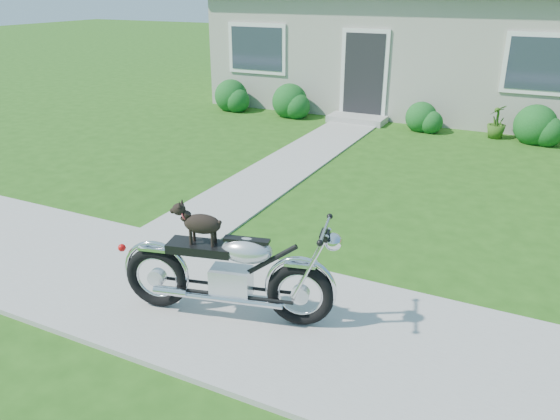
% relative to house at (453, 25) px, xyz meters
% --- Properties ---
extents(ground, '(80.00, 80.00, 0.00)m').
position_rel_house_xyz_m(ground, '(0.00, -11.99, -2.16)').
color(ground, '#235114').
rests_on(ground, ground).
extents(sidewalk, '(24.00, 2.20, 0.04)m').
position_rel_house_xyz_m(sidewalk, '(0.00, -11.99, -2.14)').
color(sidewalk, '#9E9B93').
rests_on(sidewalk, ground).
extents(walkway, '(1.20, 8.00, 0.03)m').
position_rel_house_xyz_m(walkway, '(-1.50, -6.99, -2.14)').
color(walkway, '#9E9B93').
rests_on(walkway, ground).
extents(house, '(12.60, 7.03, 4.50)m').
position_rel_house_xyz_m(house, '(0.00, 0.00, 0.00)').
color(house, '#B4B0A3').
rests_on(house, ground).
extents(shrub_row, '(10.69, 1.11, 1.11)m').
position_rel_house_xyz_m(shrub_row, '(0.56, -3.49, -1.75)').
color(shrub_row, '#15521C').
rests_on(shrub_row, ground).
extents(potted_plant_left, '(0.58, 0.66, 0.68)m').
position_rel_house_xyz_m(potted_plant_left, '(-3.20, -3.44, -1.82)').
color(potted_plant_left, '#204D14').
rests_on(potted_plant_left, ground).
extents(potted_plant_right, '(0.51, 0.51, 0.74)m').
position_rel_house_xyz_m(potted_plant_right, '(1.76, -3.44, -1.79)').
color(potted_plant_right, '#315B19').
rests_on(potted_plant_right, ground).
extents(motorcycle_with_dog, '(2.19, 0.83, 1.18)m').
position_rel_house_xyz_m(motorcycle_with_dog, '(0.18, -12.19, -1.60)').
color(motorcycle_with_dog, black).
rests_on(motorcycle_with_dog, sidewalk).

